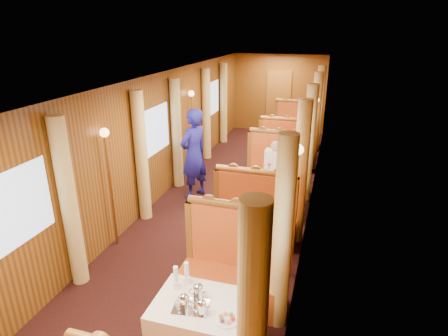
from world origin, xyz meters
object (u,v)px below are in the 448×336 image
at_px(table_near, 206,333).
at_px(rose_vase_mid, 269,167).
at_px(teapot_right, 202,309).
at_px(passenger, 275,164).
at_px(fruit_plate, 227,319).
at_px(banquette_far_aft, 295,131).
at_px(banquette_mid_fwd, 256,218).
at_px(teapot_left, 184,303).
at_px(banquette_near_aft, 232,271).
at_px(banquette_mid_aft, 276,174).
at_px(table_mid, 267,195).
at_px(steward, 194,154).
at_px(banquette_far_fwd, 286,152).
at_px(table_far, 291,143).
at_px(rose_vase_far, 291,123).
at_px(tea_tray, 191,307).
at_px(teapot_back, 198,293).

height_order(table_near, rose_vase_mid, rose_vase_mid).
relative_size(teapot_right, passenger, 0.21).
relative_size(fruit_plate, rose_vase_mid, 0.65).
distance_m(banquette_far_aft, passenger, 3.81).
distance_m(teapot_right, fruit_plate, 0.26).
distance_m(banquette_mid_fwd, rose_vase_mid, 1.15).
bearing_deg(teapot_left, banquette_near_aft, 86.29).
bearing_deg(banquette_mid_aft, teapot_left, -92.21).
height_order(table_mid, steward, steward).
relative_size(banquette_far_fwd, banquette_far_aft, 1.00).
bearing_deg(table_far, banquette_far_fwd, -90.00).
distance_m(banquette_far_aft, teapot_left, 8.14).
relative_size(table_near, passenger, 1.38).
distance_m(banquette_mid_aft, banquette_far_aft, 3.50).
xyz_separation_m(banquette_mid_aft, teapot_left, (-0.18, -4.63, 0.39)).
bearing_deg(banquette_far_aft, banquette_far_fwd, -90.00).
height_order(table_near, table_mid, same).
bearing_deg(rose_vase_far, fruit_plate, -87.62).
distance_m(rose_vase_mid, passenger, 0.72).
xyz_separation_m(banquette_far_aft, passenger, (-0.00, -3.79, 0.32)).
height_order(table_near, teapot_right, teapot_right).
distance_m(table_near, rose_vase_mid, 3.57).
bearing_deg(banquette_near_aft, banquette_mid_fwd, 90.00).
xyz_separation_m(table_mid, teapot_right, (0.01, -3.64, 0.44)).
xyz_separation_m(table_mid, banquette_mid_fwd, (0.00, -1.01, 0.05)).
xyz_separation_m(tea_tray, rose_vase_far, (0.09, 7.07, 0.17)).
height_order(teapot_right, rose_vase_mid, rose_vase_mid).
xyz_separation_m(banquette_mid_aft, passenger, (-0.00, -0.29, 0.32)).
xyz_separation_m(banquette_mid_aft, rose_vase_far, (-0.03, 2.47, 0.50)).
xyz_separation_m(banquette_far_fwd, passenger, (-0.00, -1.76, 0.32)).
height_order(table_far, rose_vase_far, rose_vase_far).
height_order(table_far, banquette_far_aft, banquette_far_aft).
distance_m(banquette_far_fwd, rose_vase_mid, 2.51).
distance_m(table_mid, steward, 1.70).
distance_m(tea_tray, teapot_back, 0.15).
relative_size(banquette_mid_fwd, passenger, 1.76).
distance_m(tea_tray, passenger, 4.31).
xyz_separation_m(table_mid, passenger, (-0.00, 0.72, 0.37)).
relative_size(table_near, banquette_mid_fwd, 0.78).
relative_size(banquette_far_fwd, teapot_back, 7.70).
xyz_separation_m(table_near, table_far, (0.00, 7.00, 0.00)).
relative_size(table_near, banquette_near_aft, 0.78).
height_order(banquette_mid_aft, fruit_plate, banquette_mid_aft).
relative_size(banquette_mid_fwd, rose_vase_mid, 3.72).
bearing_deg(banquette_far_fwd, banquette_near_aft, -90.00).
bearing_deg(table_near, rose_vase_far, 90.26).
xyz_separation_m(banquette_mid_fwd, banquette_mid_aft, (0.00, 2.03, 0.00)).
height_order(table_near, fruit_plate, fruit_plate).
bearing_deg(table_mid, passenger, 90.00).
xyz_separation_m(banquette_near_aft, teapot_back, (-0.09, -0.97, 0.40)).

